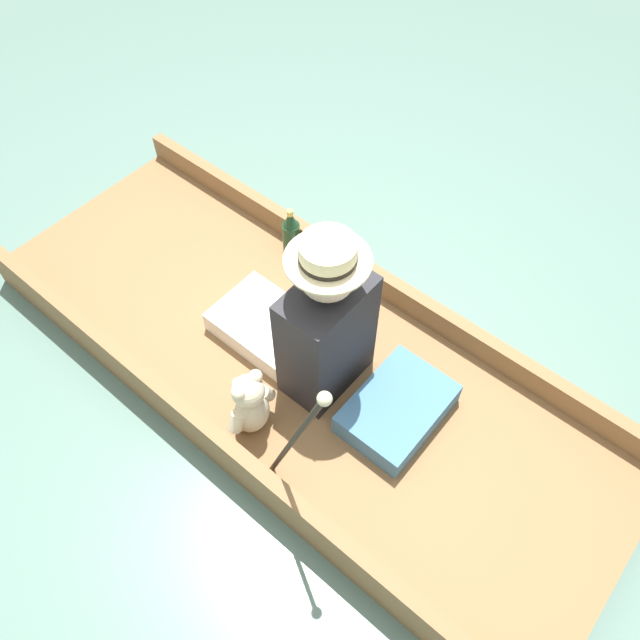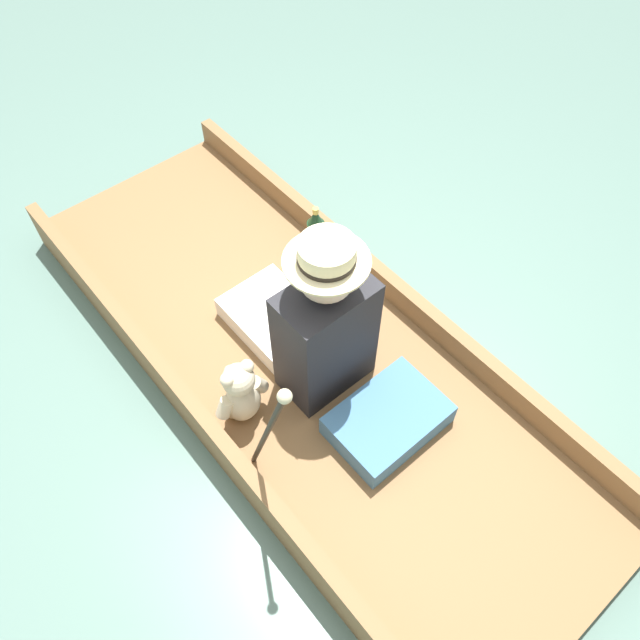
% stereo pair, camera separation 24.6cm
% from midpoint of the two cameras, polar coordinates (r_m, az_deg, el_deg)
% --- Properties ---
extents(ground_plane, '(16.00, 16.00, 0.00)m').
position_cam_midpoint_polar(ground_plane, '(2.94, 0.60, -4.55)').
color(ground_plane, slate).
extents(punt_boat, '(1.14, 3.06, 0.27)m').
position_cam_midpoint_polar(punt_boat, '(2.87, 0.61, -3.72)').
color(punt_boat, brown).
rests_on(punt_boat, ground_plane).
extents(seat_cushion, '(0.47, 0.33, 0.12)m').
position_cam_midpoint_polar(seat_cushion, '(2.62, 8.94, -9.21)').
color(seat_cushion, teal).
rests_on(seat_cushion, punt_boat).
extents(seated_person, '(0.38, 0.75, 0.85)m').
position_cam_midpoint_polar(seated_person, '(2.53, 2.20, -0.48)').
color(seated_person, white).
rests_on(seated_person, punt_boat).
extents(teddy_bear, '(0.25, 0.15, 0.36)m').
position_cam_midpoint_polar(teddy_bear, '(2.53, -4.48, -6.93)').
color(teddy_bear, beige).
rests_on(teddy_bear, punt_boat).
extents(wine_glass, '(0.09, 0.09, 0.23)m').
position_cam_midpoint_polar(wine_glass, '(2.98, 3.08, 5.27)').
color(wine_glass, silver).
rests_on(wine_glass, punt_boat).
extents(walking_cane, '(0.04, 0.30, 0.92)m').
position_cam_midpoint_polar(walking_cane, '(2.05, -1.24, -10.16)').
color(walking_cane, black).
rests_on(walking_cane, punt_boat).
extents(champagne_bottle, '(0.09, 0.09, 0.29)m').
position_cam_midpoint_polar(champagne_bottle, '(3.11, 1.89, 7.95)').
color(champagne_bottle, '#19381E').
rests_on(champagne_bottle, punt_boat).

